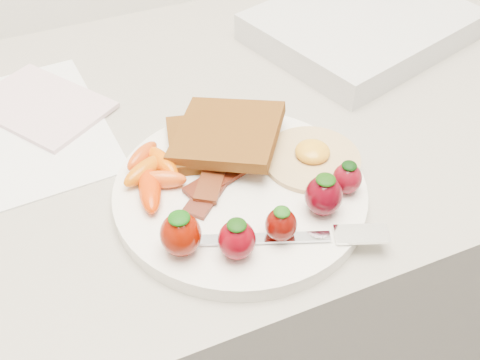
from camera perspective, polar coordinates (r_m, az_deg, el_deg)
name	(u,v)px	position (r m, az deg, el deg)	size (l,w,h in m)	color
counter	(221,319)	(1.09, -1.84, -13.06)	(2.00, 0.60, 0.90)	gray
plate	(240,193)	(0.64, 0.00, -1.22)	(0.27, 0.27, 0.02)	white
toast_lower	(209,142)	(0.68, -3.00, 3.61)	(0.09, 0.09, 0.01)	#431E06
toast_upper	(227,133)	(0.67, -1.20, 4.46)	(0.11, 0.11, 0.01)	#4C1F0B
fried_egg	(312,157)	(0.67, 6.83, 2.20)	(0.13, 0.13, 0.02)	beige
bacon_strips	(218,176)	(0.64, -2.09, 0.38)	(0.11, 0.11, 0.01)	#460E0F
baby_carrots	(152,173)	(0.65, -8.34, 0.66)	(0.07, 0.11, 0.02)	#D16106
strawberries	(266,216)	(0.58, 2.46, -3.39)	(0.22, 0.07, 0.05)	#710D00
fork	(309,236)	(0.59, 6.57, -5.33)	(0.18, 0.08, 0.00)	silver
paper_sheet	(23,130)	(0.78, -19.91, 4.44)	(0.19, 0.26, 0.00)	white
notepad	(41,105)	(0.81, -18.34, 6.73)	(0.11, 0.16, 0.01)	beige
appliance	(362,25)	(0.93, 11.48, 14.17)	(0.29, 0.23, 0.04)	silver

